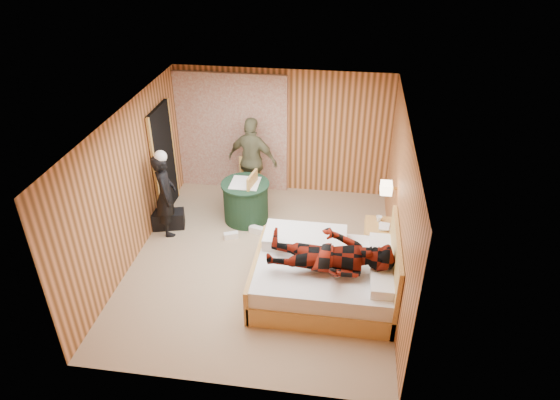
# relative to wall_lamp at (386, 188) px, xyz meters

# --- Properties ---
(floor) EXTENTS (4.20, 5.00, 0.01)m
(floor) POSITION_rel_wall_lamp_xyz_m (-1.92, -0.45, -1.30)
(floor) COLOR tan
(floor) RESTS_ON ground
(ceiling) EXTENTS (4.20, 5.00, 0.01)m
(ceiling) POSITION_rel_wall_lamp_xyz_m (-1.92, -0.45, 1.20)
(ceiling) COLOR white
(ceiling) RESTS_ON wall_back
(wall_back) EXTENTS (4.20, 0.02, 2.50)m
(wall_back) POSITION_rel_wall_lamp_xyz_m (-1.92, 2.05, -0.05)
(wall_back) COLOR #DE8B55
(wall_back) RESTS_ON floor
(wall_left) EXTENTS (0.02, 5.00, 2.50)m
(wall_left) POSITION_rel_wall_lamp_xyz_m (-4.02, -0.45, -0.05)
(wall_left) COLOR #DE8B55
(wall_left) RESTS_ON floor
(wall_right) EXTENTS (0.02, 5.00, 2.50)m
(wall_right) POSITION_rel_wall_lamp_xyz_m (0.18, -0.45, -0.05)
(wall_right) COLOR #DE8B55
(wall_right) RESTS_ON floor
(curtain) EXTENTS (2.20, 0.08, 2.40)m
(curtain) POSITION_rel_wall_lamp_xyz_m (-2.92, 1.98, -0.10)
(curtain) COLOR beige
(curtain) RESTS_ON floor
(doorway) EXTENTS (0.06, 0.90, 2.05)m
(doorway) POSITION_rel_wall_lamp_xyz_m (-3.98, 0.95, -0.28)
(doorway) COLOR black
(doorway) RESTS_ON floor
(wall_lamp) EXTENTS (0.26, 0.24, 0.16)m
(wall_lamp) POSITION_rel_wall_lamp_xyz_m (0.00, 0.00, 0.00)
(wall_lamp) COLOR gold
(wall_lamp) RESTS_ON wall_right
(bed) EXTENTS (2.13, 1.68, 1.15)m
(bed) POSITION_rel_wall_lamp_xyz_m (-0.80, -1.07, -0.97)
(bed) COLOR #E9C05F
(bed) RESTS_ON floor
(nightstand) EXTENTS (0.45, 0.61, 0.59)m
(nightstand) POSITION_rel_wall_lamp_xyz_m (-0.04, 0.00, -1.00)
(nightstand) COLOR #E9C05F
(nightstand) RESTS_ON floor
(round_table) EXTENTS (0.88, 0.88, 0.78)m
(round_table) POSITION_rel_wall_lamp_xyz_m (-2.42, 0.77, -0.91)
(round_table) COLOR #1B3A29
(round_table) RESTS_ON floor
(chair_far) EXTENTS (0.54, 0.54, 0.93)m
(chair_far) POSITION_rel_wall_lamp_xyz_m (-2.45, 1.46, -0.76)
(chair_far) COLOR #E9C05F
(chair_far) RESTS_ON floor
(chair_near) EXTENTS (0.52, 0.52, 1.00)m
(chair_near) POSITION_rel_wall_lamp_xyz_m (-2.39, 0.72, -0.72)
(chair_near) COLOR #E9C05F
(chair_near) RESTS_ON floor
(duffel_bag) EXTENTS (0.62, 0.44, 0.32)m
(duffel_bag) POSITION_rel_wall_lamp_xyz_m (-3.77, 0.31, -1.14)
(duffel_bag) COLOR black
(duffel_bag) RESTS_ON floor
(sneaker_left) EXTENTS (0.30, 0.19, 0.12)m
(sneaker_left) POSITION_rel_wall_lamp_xyz_m (-2.14, 0.34, -1.24)
(sneaker_left) COLOR white
(sneaker_left) RESTS_ON floor
(sneaker_right) EXTENTS (0.27, 0.19, 0.11)m
(sneaker_right) POSITION_rel_wall_lamp_xyz_m (-2.57, 0.12, -1.24)
(sneaker_right) COLOR white
(sneaker_right) RESTS_ON floor
(woman_standing) EXTENTS (0.52, 0.64, 1.53)m
(woman_standing) POSITION_rel_wall_lamp_xyz_m (-3.70, 0.17, -0.54)
(woman_standing) COLOR black
(woman_standing) RESTS_ON floor
(man_at_table) EXTENTS (1.09, 0.67, 1.72)m
(man_at_table) POSITION_rel_wall_lamp_xyz_m (-2.42, 1.50, -0.44)
(man_at_table) COLOR #676544
(man_at_table) RESTS_ON floor
(man_on_bed) EXTENTS (0.86, 0.67, 1.77)m
(man_on_bed) POSITION_rel_wall_lamp_xyz_m (-0.77, -1.30, -0.29)
(man_on_bed) COLOR maroon
(man_on_bed) RESTS_ON bed
(book_lower) EXTENTS (0.17, 0.23, 0.02)m
(book_lower) POSITION_rel_wall_lamp_xyz_m (-0.04, -0.05, -0.70)
(book_lower) COLOR white
(book_lower) RESTS_ON nightstand
(book_upper) EXTENTS (0.19, 0.25, 0.02)m
(book_upper) POSITION_rel_wall_lamp_xyz_m (-0.04, -0.05, -0.68)
(book_upper) COLOR white
(book_upper) RESTS_ON nightstand
(cup_nightstand) EXTENTS (0.13, 0.13, 0.09)m
(cup_nightstand) POSITION_rel_wall_lamp_xyz_m (-0.04, 0.13, -0.67)
(cup_nightstand) COLOR white
(cup_nightstand) RESTS_ON nightstand
(cup_table) EXTENTS (0.16, 0.16, 0.10)m
(cup_table) POSITION_rel_wall_lamp_xyz_m (-2.32, 0.72, -0.47)
(cup_table) COLOR white
(cup_table) RESTS_ON round_table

